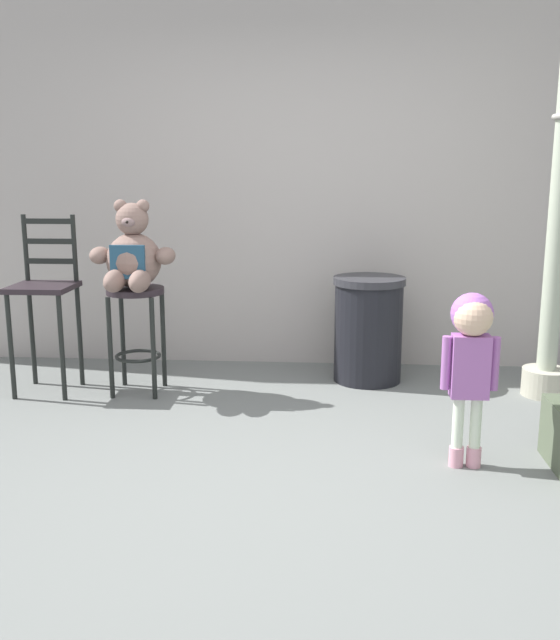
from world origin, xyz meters
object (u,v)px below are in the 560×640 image
object	(u,v)px
bar_stool_with_teddy	(136,318)
lamppost	(559,206)
teddy_bear	(133,257)
child_walking	(471,342)
bar_chair_empty	(45,295)
trash_bin	(368,329)

from	to	relation	value
bar_stool_with_teddy	lamppost	world-z (taller)	lamppost
teddy_bear	child_walking	world-z (taller)	teddy_bear
bar_chair_empty	bar_stool_with_teddy	bearing A→B (deg)	0.69
bar_stool_with_teddy	child_walking	distance (m)	2.25
teddy_bear	trash_bin	xyz separation A→B (m)	(1.54, 0.41, -0.54)
teddy_bear	lamppost	xyz separation A→B (m)	(2.70, 0.14, 0.33)
bar_stool_with_teddy	bar_chair_empty	xyz separation A→B (m)	(-0.61, -0.01, 0.15)
bar_stool_with_teddy	bar_chair_empty	bearing A→B (deg)	-179.31
teddy_bear	bar_stool_with_teddy	bearing A→B (deg)	90.00
child_walking	lamppost	size ratio (longest dim) A/B	0.29
bar_chair_empty	teddy_bear	bearing A→B (deg)	-2.08
teddy_bear	lamppost	distance (m)	2.73
bar_stool_with_teddy	bar_chair_empty	size ratio (longest dim) A/B	0.61
trash_bin	teddy_bear	bearing A→B (deg)	-165.29
child_walking	lamppost	xyz separation A→B (m)	(0.74, 1.20, 0.60)
bar_chair_empty	child_walking	bearing A→B (deg)	-22.74
bar_stool_with_teddy	trash_bin	world-z (taller)	trash_bin
bar_stool_with_teddy	trash_bin	size ratio (longest dim) A/B	0.96
trash_bin	bar_chair_empty	size ratio (longest dim) A/B	0.63
bar_stool_with_teddy	teddy_bear	world-z (taller)	teddy_bear
teddy_bear	lamppost	world-z (taller)	lamppost
teddy_bear	bar_chair_empty	xyz separation A→B (m)	(-0.61, 0.02, -0.26)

